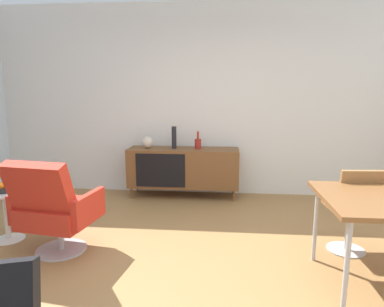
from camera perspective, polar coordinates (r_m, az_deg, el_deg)
ground_plane at (r=2.90m, az=-0.66°, el=-21.41°), size 8.32×8.32×0.00m
wall_back at (r=5.06m, az=2.41°, el=8.98°), size 6.80×0.12×2.80m
sideboard at (r=4.91m, az=-1.51°, el=-2.39°), size 1.60×0.45×0.72m
vase_cobalt at (r=4.85m, az=-3.07°, el=2.74°), size 0.07×0.07×0.32m
vase_sculptural_dark at (r=4.82m, az=1.01°, el=1.76°), size 0.09×0.09×0.25m
vase_ceramic_small at (r=4.93m, az=-7.58°, el=1.90°), size 0.16×0.16×0.17m
dining_chair_back_left at (r=3.52m, az=25.64°, el=-8.16°), size 0.43×0.45×0.86m
lounge_chair_red at (r=3.44m, az=-22.48°, el=-8.41°), size 0.79×0.73×0.95m
side_table_round at (r=4.03m, az=-29.10°, el=-8.40°), size 0.44×0.44×0.52m
fruit_bowl at (r=3.96m, az=-29.43°, el=-5.08°), size 0.20×0.20×0.11m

